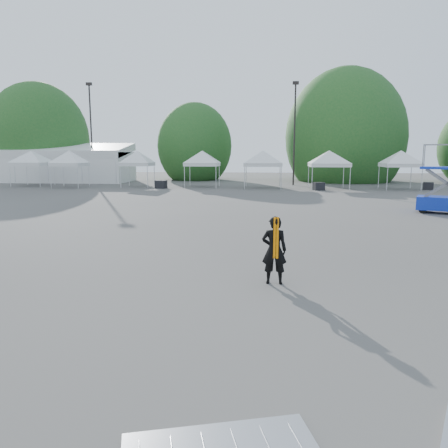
{
  "coord_description": "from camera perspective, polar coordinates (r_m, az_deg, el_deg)",
  "views": [
    {
      "loc": [
        0.26,
        -11.2,
        3.11
      ],
      "look_at": [
        -0.78,
        -0.14,
        1.3
      ],
      "focal_mm": 35.0,
      "sensor_mm": 36.0,
      "label": 1
    }
  ],
  "objects": [
    {
      "name": "tent_e",
      "position": [
        39.52,
        5.14,
        9.15
      ],
      "size": [
        4.74,
        4.74,
        3.88
      ],
      "color": "silver",
      "rests_on": "ground"
    },
    {
      "name": "tent_d",
      "position": [
        40.52,
        -2.86,
        9.17
      ],
      "size": [
        4.29,
        4.29,
        3.88
      ],
      "color": "silver",
      "rests_on": "ground"
    },
    {
      "name": "tree_mid_e",
      "position": [
        50.98,
        15.53,
        10.87
      ],
      "size": [
        5.12,
        5.12,
        7.79
      ],
      "color": "#382314",
      "rests_on": "ground"
    },
    {
      "name": "tent_a",
      "position": [
        45.68,
        -23.86,
        8.41
      ],
      "size": [
        4.33,
        4.33,
        3.88
      ],
      "color": "silver",
      "rests_on": "ground"
    },
    {
      "name": "ground",
      "position": [
        11.62,
        3.93,
        -6.29
      ],
      "size": [
        120.0,
        120.0,
        0.0
      ],
      "primitive_type": "plane",
      "color": "#474442",
      "rests_on": "ground"
    },
    {
      "name": "tent_g",
      "position": [
        40.61,
        22.11,
        8.51
      ],
      "size": [
        4.22,
        4.22,
        3.88
      ],
      "color": "silver",
      "rests_on": "ground"
    },
    {
      "name": "tree_mid_w",
      "position": [
        51.87,
        -3.85,
        10.14
      ],
      "size": [
        4.16,
        4.16,
        6.33
      ],
      "color": "#382314",
      "rests_on": "ground"
    },
    {
      "name": "crate_east",
      "position": [
        41.19,
        25.12,
        4.51
      ],
      "size": [
        1.01,
        0.9,
        0.65
      ],
      "primitive_type": "cube",
      "rotation": [
        0.0,
        0.0,
        -0.36
      ],
      "color": "black",
      "rests_on": "ground"
    },
    {
      "name": "crate_mid",
      "position": [
        37.83,
        12.28,
        4.84
      ],
      "size": [
        1.02,
        0.89,
        0.67
      ],
      "primitive_type": "cube",
      "rotation": [
        0.0,
        0.0,
        0.29
      ],
      "color": "black",
      "rests_on": "ground"
    },
    {
      "name": "man",
      "position": [
        10.49,
        6.57,
        -3.4
      ],
      "size": [
        0.6,
        0.4,
        1.64
      ],
      "rotation": [
        0.0,
        0.0,
        3.13
      ],
      "color": "black",
      "rests_on": "ground"
    },
    {
      "name": "light_pole_east",
      "position": [
        43.35,
        9.2,
        12.32
      ],
      "size": [
        0.6,
        0.25,
        9.8
      ],
      "color": "black",
      "rests_on": "ground"
    },
    {
      "name": "crate_west",
      "position": [
        39.36,
        -8.23,
        5.15
      ],
      "size": [
        1.08,
        0.94,
        0.71
      ],
      "primitive_type": "cube",
      "rotation": [
        0.0,
        0.0,
        -0.29
      ],
      "color": "black",
      "rests_on": "ground"
    },
    {
      "name": "marquee",
      "position": [
        51.29,
        -20.53,
        7.4
      ],
      "size": [
        15.0,
        6.25,
        4.23
      ],
      "color": "silver",
      "rests_on": "ground"
    },
    {
      "name": "scissor_lift",
      "position": [
        25.37,
        27.19,
        5.26
      ],
      "size": [
        3.07,
        2.31,
        3.56
      ],
      "rotation": [
        0.0,
        0.0,
        -0.39
      ],
      "color": "#0E15B6",
      "rests_on": "ground"
    },
    {
      "name": "tent_f",
      "position": [
        39.41,
        13.59,
        8.93
      ],
      "size": [
        4.72,
        4.72,
        3.88
      ],
      "color": "silver",
      "rests_on": "ground"
    },
    {
      "name": "tent_b",
      "position": [
        42.36,
        -19.59,
        8.66
      ],
      "size": [
        3.81,
        3.81,
        3.88
      ],
      "color": "silver",
      "rests_on": "ground"
    },
    {
      "name": "tent_c",
      "position": [
        41.48,
        -11.27,
        9.01
      ],
      "size": [
        3.79,
        3.79,
        3.88
      ],
      "color": "silver",
      "rests_on": "ground"
    },
    {
      "name": "tree_far_w",
      "position": [
        55.78,
        -23.08,
        10.0
      ],
      "size": [
        4.8,
        4.8,
        7.3
      ],
      "color": "#382314",
      "rests_on": "ground"
    },
    {
      "name": "light_pole_west",
      "position": [
        48.82,
        -16.98,
        11.99
      ],
      "size": [
        0.6,
        0.25,
        10.3
      ],
      "color": "black",
      "rests_on": "ground"
    }
  ]
}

